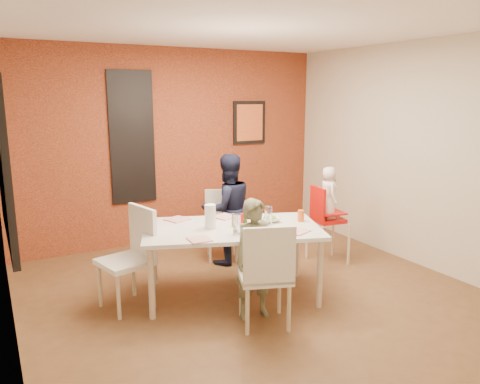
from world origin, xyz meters
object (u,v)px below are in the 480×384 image
high_chair (325,217)px  wine_bottle (256,213)px  dining_table (232,233)px  paper_towel_roll (210,217)px  chair_far (221,220)px  child_near (255,259)px  toddler (328,193)px  chair_left (133,252)px  chair_near (266,271)px  child_far (228,209)px

high_chair → wine_bottle: size_ratio=3.76×
dining_table → paper_towel_roll: paper_towel_roll is taller
dining_table → paper_towel_roll: bearing=165.2°
chair_far → high_chair: (1.04, -0.80, 0.10)m
child_near → wine_bottle: bearing=64.4°
high_chair → paper_towel_roll: (-1.69, -0.27, 0.28)m
child_near → toddler: 1.78m
chair_far → high_chair: 1.31m
dining_table → wine_bottle: size_ratio=7.81×
chair_left → wine_bottle: wine_bottle is taller
dining_table → chair_near: (-0.06, -0.77, -0.13)m
child_near → dining_table: bearing=91.2°
chair_left → paper_towel_roll: size_ratio=4.01×
toddler → wine_bottle: bearing=121.4°
child_far → wine_bottle: 0.99m
chair_far → wine_bottle: bearing=-78.0°
chair_left → child_far: (1.36, 0.62, 0.13)m
high_chair → chair_left: bearing=100.1°
dining_table → high_chair: bearing=12.5°
chair_far → toddler: bearing=-15.8°
toddler → child_far: bearing=76.6°
child_near → toddler: toddler is taller
chair_near → child_near: (0.03, 0.24, 0.02)m
high_chair → toddler: size_ratio=1.52×
child_far → chair_near: bearing=76.9°
chair_far → toddler: (1.06, -0.80, 0.40)m
chair_left → dining_table: bearing=60.3°
child_near → wine_bottle: size_ratio=4.43×
chair_far → toddler: 1.39m
high_chair → dining_table: bearing=111.3°
dining_table → chair_far: 1.22m
toddler → dining_table: bearing=116.3°
chair_far → child_near: bearing=-84.5°
high_chair → child_near: size_ratio=0.85×
wine_bottle → paper_towel_roll: (-0.45, 0.13, -0.01)m
dining_table → chair_far: bearing=68.9°
child_far → paper_towel_roll: size_ratio=5.54×
dining_table → paper_towel_roll: size_ratio=8.13×
chair_far → high_chair: size_ratio=0.90×
chair_far → child_near: 1.72m
chair_near → high_chair: size_ratio=1.01×
chair_left → high_chair: bearing=77.3°
chair_left → child_far: size_ratio=0.72×
chair_left → paper_towel_roll: chair_left is taller
chair_left → child_near: (0.93, -0.80, 0.02)m
toddler → wine_bottle: (-1.26, -0.39, -0.02)m
chair_far → child_near: (-0.47, -1.65, 0.08)m
child_far → wine_bottle: (-0.17, -0.96, 0.19)m
chair_far → chair_left: bearing=-127.2°
high_chair → wine_bottle: 1.32m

